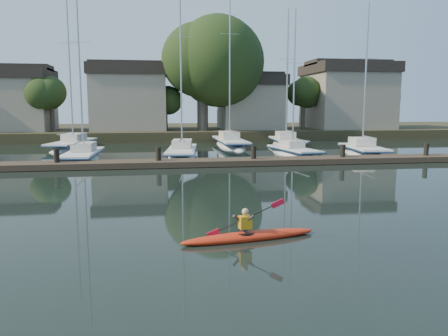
{
  "coord_description": "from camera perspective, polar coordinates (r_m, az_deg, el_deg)",
  "views": [
    {
      "loc": [
        -3.15,
        -13.0,
        3.73
      ],
      "look_at": [
        -0.41,
        4.45,
        1.2
      ],
      "focal_mm": 35.0,
      "sensor_mm": 36.0,
      "label": 1
    }
  ],
  "objects": [
    {
      "name": "kayak",
      "position": [
        12.38,
        3.25,
        -8.65
      ],
      "size": [
        4.03,
        1.2,
        1.28
      ],
      "rotation": [
        0.0,
        0.0,
        0.17
      ],
      "color": "#C8430F",
      "rests_on": "ground"
    },
    {
      "name": "dock",
      "position": [
        27.41,
        -2.24,
        0.76
      ],
      "size": [
        34.0,
        2.0,
        1.8
      ],
      "color": "#433026",
      "rests_on": "ground"
    },
    {
      "name": "shore",
      "position": [
        53.51,
        -3.84,
        7.6
      ],
      "size": [
        90.0,
        25.25,
        12.75
      ],
      "color": "#2D3319",
      "rests_on": "ground"
    },
    {
      "name": "sailboat_2",
      "position": [
        32.52,
        -5.51,
        1.2
      ],
      "size": [
        3.1,
        9.15,
        14.85
      ],
      "rotation": [
        0.0,
        0.0,
        -0.11
      ],
      "color": "white",
      "rests_on": "ground"
    },
    {
      "name": "sailboat_5",
      "position": [
        40.93,
        -19.16,
        2.2
      ],
      "size": [
        3.86,
        9.65,
        15.58
      ],
      "rotation": [
        0.0,
        0.0,
        -0.18
      ],
      "color": "white",
      "rests_on": "ground"
    },
    {
      "name": "sailboat_7",
      "position": [
        41.65,
        8.13,
        2.65
      ],
      "size": [
        2.94,
        8.78,
        13.9
      ],
      "rotation": [
        0.0,
        0.0,
        -0.08
      ],
      "color": "white",
      "rests_on": "ground"
    },
    {
      "name": "sailboat_6",
      "position": [
        40.7,
        0.8,
        2.61
      ],
      "size": [
        2.33,
        10.97,
        17.43
      ],
      "rotation": [
        0.0,
        0.0,
        -0.0
      ],
      "color": "white",
      "rests_on": "ground"
    },
    {
      "name": "sailboat_4",
      "position": [
        35.21,
        17.69,
        1.35
      ],
      "size": [
        3.16,
        7.68,
        12.68
      ],
      "rotation": [
        0.0,
        0.0,
        -0.13
      ],
      "color": "white",
      "rests_on": "ground"
    },
    {
      "name": "sailboat_3",
      "position": [
        33.55,
        9.07,
        1.36
      ],
      "size": [
        2.96,
        7.61,
        11.95
      ],
      "rotation": [
        0.0,
        0.0,
        0.14
      ],
      "color": "white",
      "rests_on": "ground"
    },
    {
      "name": "ground",
      "position": [
        13.89,
        4.56,
        -7.46
      ],
      "size": [
        160.0,
        160.0,
        0.0
      ],
      "primitive_type": "plane",
      "color": "black",
      "rests_on": "ground"
    },
    {
      "name": "sailboat_1",
      "position": [
        31.64,
        -17.9,
        0.65
      ],
      "size": [
        2.3,
        8.46,
        13.75
      ],
      "rotation": [
        0.0,
        0.0,
        -0.03
      ],
      "color": "white",
      "rests_on": "ground"
    }
  ]
}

